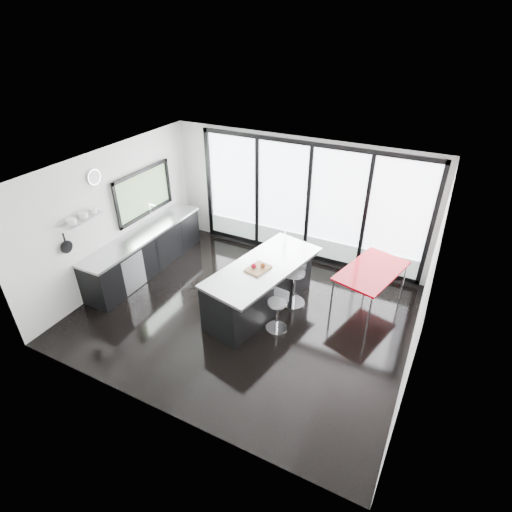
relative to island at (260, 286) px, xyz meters
The scene contains 11 objects.
floor 0.62m from the island, 121.92° to the right, with size 6.00×5.00×0.00m, color black.
ceiling 2.32m from the island, 121.92° to the right, with size 6.00×5.00×0.00m, color white.
wall_back 2.30m from the island, 87.75° to the left, with size 6.00×0.09×2.80m.
wall_front 2.94m from the island, 93.81° to the right, with size 6.00×0.00×2.80m, color silver.
wall_left 3.33m from the island, behind, with size 0.26×5.00×2.80m.
wall_right 2.97m from the island, ahead, with size 0.00×5.00×2.80m, color silver.
counter_cabinets 2.86m from the island, behind, with size 0.69×3.24×1.36m.
island is the anchor object (origin of this frame).
bar_stool_near 0.73m from the island, 38.23° to the right, with size 0.39×0.39×0.63m, color silver.
bar_stool_far 0.68m from the island, 37.40° to the left, with size 0.48×0.48×0.76m, color silver.
red_table 2.12m from the island, 29.06° to the left, with size 0.87×1.53×0.82m, color #930008.
Camera 1 is at (2.90, -5.26, 4.96)m, focal length 28.00 mm.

